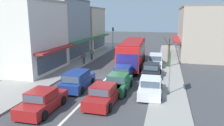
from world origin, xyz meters
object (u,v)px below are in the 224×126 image
object	(u,v)px
directional_road_sign	(170,62)
parked_sedan_kerb_second	(151,71)
parked_wagon_kerb_third	(155,60)
wagon_adjacent_lane_lead	(78,80)
sedan_queue_far_back	(123,74)
city_bus	(133,51)
pedestrian_browsing_midblock	(92,53)
sedan_behind_bus_mid	(118,83)
street_tree_right	(169,53)
sedan_queue_gap_filler	(42,101)
parked_sedan_kerb_front	(150,87)
traffic_light_downstreet	(113,34)
pedestrian_with_handbag_near	(84,57)
sedan_behind_bus_near	(103,95)

from	to	relation	value
directional_road_sign	parked_sedan_kerb_second	bearing A→B (deg)	108.34
parked_sedan_kerb_second	parked_wagon_kerb_third	distance (m)	5.34
wagon_adjacent_lane_lead	sedan_queue_far_back	xyz separation A→B (m)	(3.33, 3.49, -0.08)
city_bus	pedestrian_browsing_midblock	distance (m)	6.61
sedan_behind_bus_mid	street_tree_right	bearing A→B (deg)	67.51
sedan_queue_gap_filler	wagon_adjacent_lane_lead	bearing A→B (deg)	84.43
wagon_adjacent_lane_lead	street_tree_right	size ratio (longest dim) A/B	1.18
sedan_queue_gap_filler	street_tree_right	world-z (taller)	street_tree_right
sedan_queue_gap_filler	parked_sedan_kerb_front	xyz separation A→B (m)	(6.77, 4.79, 0.00)
traffic_light_downstreet	pedestrian_with_handbag_near	xyz separation A→B (m)	(-0.34, -14.60, -1.79)
parked_sedan_kerb_second	traffic_light_downstreet	size ratio (longest dim) A/B	1.01
parked_sedan_kerb_front	street_tree_right	xyz separation A→B (m)	(1.41, 10.45, 1.12)
parked_sedan_kerb_second	directional_road_sign	size ratio (longest dim) A/B	1.17
sedan_queue_gap_filler	pedestrian_browsing_midblock	xyz separation A→B (m)	(-2.48, 17.04, 0.40)
parked_sedan_kerb_front	pedestrian_with_handbag_near	size ratio (longest dim) A/B	2.60
traffic_light_downstreet	directional_road_sign	bearing A→B (deg)	-66.18
sedan_queue_far_back	traffic_light_downstreet	world-z (taller)	traffic_light_downstreet
street_tree_right	pedestrian_browsing_midblock	distance (m)	10.83
wagon_adjacent_lane_lead	parked_sedan_kerb_second	size ratio (longest dim) A/B	1.07
parked_sedan_kerb_front	street_tree_right	bearing A→B (deg)	82.32
street_tree_right	sedan_queue_far_back	bearing A→B (deg)	-122.44
wagon_adjacent_lane_lead	directional_road_sign	distance (m)	7.97
sedan_behind_bus_near	street_tree_right	bearing A→B (deg)	70.80
sedan_behind_bus_near	traffic_light_downstreet	distance (m)	27.23
city_bus	wagon_adjacent_lane_lead	world-z (taller)	city_bus
sedan_behind_bus_mid	parked_sedan_kerb_second	size ratio (longest dim) A/B	1.00
traffic_light_downstreet	sedan_behind_bus_near	bearing A→B (deg)	-77.63
street_tree_right	pedestrian_browsing_midblock	xyz separation A→B (m)	(-10.66, 1.79, -0.71)
sedan_behind_bus_near	parked_wagon_kerb_third	world-z (taller)	parked_wagon_kerb_third
parked_sedan_kerb_second	street_tree_right	bearing A→B (deg)	70.96
sedan_queue_gap_filler	pedestrian_browsing_midblock	size ratio (longest dim) A/B	2.58
parked_sedan_kerb_front	pedestrian_browsing_midblock	world-z (taller)	pedestrian_browsing_midblock
sedan_behind_bus_near	sedan_queue_gap_filler	bearing A→B (deg)	-149.47
sedan_behind_bus_mid	parked_sedan_kerb_second	world-z (taller)	same
sedan_behind_bus_near	wagon_adjacent_lane_lead	size ratio (longest dim) A/B	0.94
sedan_queue_gap_filler	parked_sedan_kerb_front	distance (m)	8.29
city_bus	sedan_behind_bus_mid	xyz separation A→B (m)	(0.30, -9.71, -1.22)
sedan_behind_bus_mid	pedestrian_with_handbag_near	xyz separation A→B (m)	(-6.58, 8.81, 0.40)
city_bus	sedan_queue_gap_filler	distance (m)	15.47
wagon_adjacent_lane_lead	parked_sedan_kerb_second	bearing A→B (deg)	42.16
sedan_behind_bus_near	parked_sedan_kerb_second	xyz separation A→B (m)	(2.86, 8.17, 0.00)
directional_road_sign	sedan_queue_far_back	bearing A→B (deg)	143.51
directional_road_sign	pedestrian_browsing_midblock	bearing A→B (deg)	131.82
parked_wagon_kerb_third	traffic_light_downstreet	distance (m)	15.82
wagon_adjacent_lane_lead	traffic_light_downstreet	distance (m)	24.02
sedan_queue_far_back	parked_wagon_kerb_third	distance (m)	7.79
sedan_behind_bus_near	parked_sedan_kerb_front	xyz separation A→B (m)	(3.16, 2.66, 0.00)
sedan_behind_bus_near	directional_road_sign	size ratio (longest dim) A/B	1.18
city_bus	directional_road_sign	size ratio (longest dim) A/B	3.04
wagon_adjacent_lane_lead	city_bus	bearing A→B (deg)	72.08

